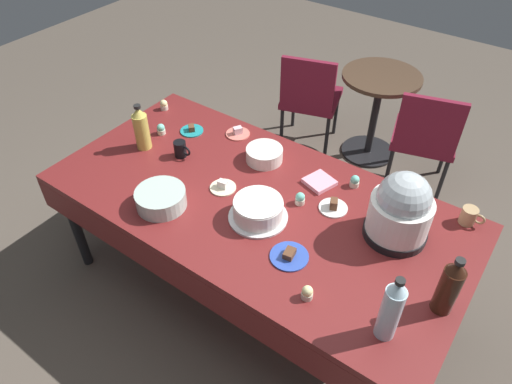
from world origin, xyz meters
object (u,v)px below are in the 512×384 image
Objects in this scene: frosted_layer_cake at (258,210)px; cupcake_berry at (161,129)px; soda_bottle_water at (391,310)px; potluck_table at (256,208)px; coffee_mug_black at (181,149)px; cupcake_mint at (355,181)px; dessert_plate_cream at (223,186)px; cupcake_cocoa at (300,199)px; slow_cooker at (401,210)px; dessert_plate_cobalt at (289,256)px; cupcake_lemon at (307,293)px; glass_salad_bowl at (161,199)px; soda_bottle_ginger_ale at (141,128)px; soda_bottle_cola at (449,287)px; maroon_chair_left at (310,95)px; dessert_plate_coral at (238,133)px; coffee_mug_tan at (469,216)px; round_cafe_table at (377,101)px; dessert_plate_white at (333,206)px; cupcake_rose at (164,105)px; ceramic_snack_bowl at (264,154)px; maroon_chair_right at (425,135)px; dessert_plate_teal at (192,130)px.

frosted_layer_cake is 4.41× the size of cupcake_berry.
potluck_table is at bearing 158.41° from soda_bottle_water.
cupcake_mint is at bearing 20.08° from coffee_mug_black.
dessert_plate_cream is (-0.28, 0.07, -0.04)m from frosted_layer_cake.
cupcake_cocoa is at bearing -2.39° from cupcake_berry.
slow_cooker is 0.55m from dessert_plate_cobalt.
cupcake_lemon is 1.00× the size of cupcake_cocoa.
glass_salad_bowl reaches higher than dessert_plate_cobalt.
cupcake_lemon is 0.60× the size of coffee_mug_black.
soda_bottle_ginger_ale is (-0.89, 0.10, 0.08)m from frosted_layer_cake.
slow_cooker reaches higher than potluck_table.
dessert_plate_cobalt is at bearing 141.17° from cupcake_lemon.
dessert_plate_cobalt is 0.55m from soda_bottle_water.
slow_cooker is at bearing 139.29° from soda_bottle_cola.
maroon_chair_left is at bearing 111.25° from frosted_layer_cake.
cupcake_mint reaches higher than dessert_plate_coral.
coffee_mug_tan is 0.16× the size of round_cafe_table.
coffee_mug_tan is at bearing 26.65° from dessert_plate_white.
cupcake_rose is (-1.00, 0.36, 0.09)m from potluck_table.
soda_bottle_ginger_ale is (0.20, -0.37, 0.10)m from cupcake_rose.
cupcake_lemon is at bearing -116.18° from coffee_mug_tan.
soda_bottle_ginger_ale reaches higher than coffee_mug_tan.
soda_bottle_ginger_ale reaches higher than cupcake_rose.
round_cafe_table is (0.48, 0.22, 0.01)m from maroon_chair_left.
potluck_table is 10.51× the size of ceramic_snack_bowl.
ceramic_snack_bowl is at bearing -4.48° from cupcake_rose.
slow_cooker is 2.45× the size of dessert_plate_white.
glass_salad_bowl reaches higher than coffee_mug_tan.
dessert_plate_cream is 0.59m from dessert_plate_white.
dessert_plate_cream is 1.65m from maroon_chair_right.
dessert_plate_cream reaches higher than dessert_plate_teal.
cupcake_lemon is at bearing -3.68° from glass_salad_bowl.
glass_salad_bowl reaches higher than dessert_plate_teal.
coffee_mug_black is at bearing -175.90° from cupcake_cocoa.
soda_bottle_ginger_ale reaches higher than maroon_chair_left.
dessert_plate_teal is 0.26m from coffee_mug_black.
slow_cooker is 5.34× the size of cupcake_rose.
cupcake_berry is 0.22× the size of soda_bottle_cola.
dessert_plate_cobalt is 0.91m from coffee_mug_tan.
dessert_plate_cream is 1.21m from soda_bottle_cola.
cupcake_cocoa is 0.24× the size of soda_bottle_ginger_ale.
soda_bottle_cola is (0.32, -0.28, -0.03)m from slow_cooker.
dessert_plate_white is at bearing -75.00° from round_cafe_table.
dessert_plate_coral is at bearing 5.04° from cupcake_rose.
coffee_mug_black is 1.57m from coffee_mug_tan.
maroon_chair_left is at bearing 179.97° from maroon_chair_right.
soda_bottle_ginger_ale is (-1.17, -0.40, 0.10)m from cupcake_mint.
maroon_chair_left is at bearing 133.04° from slow_cooker.
dessert_plate_coral is at bearing 95.31° from glass_salad_bowl.
dessert_plate_white reaches higher than dessert_plate_coral.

